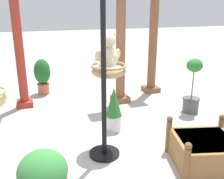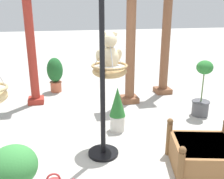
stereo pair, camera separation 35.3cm
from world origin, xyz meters
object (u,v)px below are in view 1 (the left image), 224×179
object	(u,v)px
potted_plant_fern_front	(42,75)
hanging_basket_with_teddy	(109,70)
display_pole_central	(104,110)
greenhouse_pillar_right	(121,42)
potted_plant_tall_leafy	(114,109)
greenhouse_pillar_left	(153,37)
potted_plant_flowering_red	(192,88)
greenhouse_pillar_far_back	(19,50)
wooden_planter_box	(205,151)
teddy_bear	(108,53)

from	to	relation	value
potted_plant_fern_front	hanging_basket_with_teddy	bearing A→B (deg)	-74.94
display_pole_central	hanging_basket_with_teddy	xyz separation A→B (m)	(0.15, 0.25, 0.49)
greenhouse_pillar_right	potted_plant_tall_leafy	size ratio (longest dim) A/B	3.55
greenhouse_pillar_left	greenhouse_pillar_right	world-z (taller)	greenhouse_pillar_left
greenhouse_pillar_right	greenhouse_pillar_left	bearing A→B (deg)	23.47
greenhouse_pillar_right	potted_plant_flowering_red	world-z (taller)	greenhouse_pillar_right
potted_plant_flowering_red	greenhouse_pillar_far_back	bearing A→B (deg)	156.11
greenhouse_pillar_left	potted_plant_tall_leafy	xyz separation A→B (m)	(-1.59, -1.74, -0.95)
greenhouse_pillar_left	potted_plant_flowering_red	xyz separation A→B (m)	(0.16, -1.46, -0.85)
greenhouse_pillar_right	wooden_planter_box	bearing A→B (deg)	-85.31
teddy_bear	greenhouse_pillar_far_back	world-z (taller)	greenhouse_pillar_far_back
teddy_bear	greenhouse_pillar_far_back	distance (m)	2.45
display_pole_central	potted_plant_tall_leafy	distance (m)	0.84
potted_plant_fern_front	potted_plant_flowering_red	xyz separation A→B (m)	(2.75, -2.13, 0.02)
greenhouse_pillar_far_back	wooden_planter_box	world-z (taller)	greenhouse_pillar_far_back
hanging_basket_with_teddy	potted_plant_tall_leafy	bearing A→B (deg)	62.50
greenhouse_pillar_right	potted_plant_tall_leafy	xyz separation A→B (m)	(-0.60, -1.32, -0.94)
greenhouse_pillar_right	greenhouse_pillar_far_back	size ratio (longest dim) A/B	1.10
teddy_bear	potted_plant_flowering_red	world-z (taller)	teddy_bear
display_pole_central	wooden_planter_box	world-z (taller)	display_pole_central
display_pole_central	potted_plant_tall_leafy	world-z (taller)	display_pole_central
display_pole_central	potted_plant_flowering_red	distance (m)	2.35
greenhouse_pillar_left	greenhouse_pillar_far_back	xyz separation A→B (m)	(-3.03, -0.04, -0.14)
greenhouse_pillar_far_back	potted_plant_flowering_red	xyz separation A→B (m)	(3.19, -1.42, -0.71)
potted_plant_tall_leafy	wooden_planter_box	bearing A→B (deg)	-58.82
potted_plant_flowering_red	potted_plant_tall_leafy	bearing A→B (deg)	-170.77
greenhouse_pillar_right	hanging_basket_with_teddy	bearing A→B (deg)	-115.34
potted_plant_tall_leafy	display_pole_central	bearing A→B (deg)	-118.78
teddy_bear	potted_plant_fern_front	size ratio (longest dim) A/B	0.63
greenhouse_pillar_right	potted_plant_fern_front	xyz separation A→B (m)	(-1.60, 1.10, -0.86)
display_pole_central	potted_plant_tall_leafy	size ratio (longest dim) A/B	2.94
hanging_basket_with_teddy	greenhouse_pillar_far_back	bearing A→B (deg)	119.67
hanging_basket_with_teddy	potted_plant_fern_front	world-z (taller)	hanging_basket_with_teddy
greenhouse_pillar_left	potted_plant_tall_leafy	size ratio (longest dim) A/B	3.57
potted_plant_fern_front	potted_plant_flowering_red	bearing A→B (deg)	-37.87
greenhouse_pillar_left	wooden_planter_box	xyz separation A→B (m)	(-0.76, -3.10, -1.13)
potted_plant_tall_leafy	potted_plant_fern_front	bearing A→B (deg)	112.42
greenhouse_pillar_far_back	potted_plant_tall_leafy	bearing A→B (deg)	-49.58
greenhouse_pillar_left	potted_plant_tall_leafy	bearing A→B (deg)	-132.29
potted_plant_fern_front	greenhouse_pillar_right	bearing A→B (deg)	-34.54
display_pole_central	greenhouse_pillar_right	size ratio (longest dim) A/B	0.83
teddy_bear	potted_plant_tall_leafy	size ratio (longest dim) A/B	0.70
greenhouse_pillar_left	greenhouse_pillar_far_back	size ratio (longest dim) A/B	1.11
teddy_bear	potted_plant_fern_front	distance (m)	3.09
greenhouse_pillar_right	greenhouse_pillar_far_back	world-z (taller)	greenhouse_pillar_right
display_pole_central	wooden_planter_box	bearing A→B (deg)	-29.14
potted_plant_fern_front	wooden_planter_box	bearing A→B (deg)	-64.28
potted_plant_flowering_red	potted_plant_tall_leafy	size ratio (longest dim) A/B	1.40
hanging_basket_with_teddy	greenhouse_pillar_right	size ratio (longest dim) A/B	0.20
potted_plant_flowering_red	potted_plant_tall_leafy	world-z (taller)	potted_plant_flowering_red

